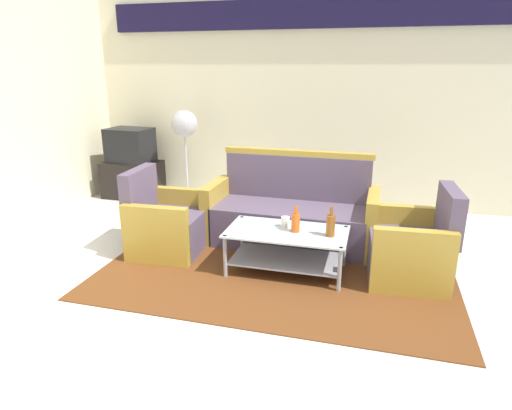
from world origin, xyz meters
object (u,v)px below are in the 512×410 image
cup (285,222)px  television (130,145)px  pedestal_fan (184,129)px  tv_stand (133,179)px  couch (292,215)px  armchair_left (166,225)px  armchair_right (412,249)px  bottle_brown (331,225)px  bottle_orange (296,222)px  coffee_table (287,245)px

cup → television: television is taller
pedestal_fan → tv_stand: bearing=-176.5°
couch → cup: couch is taller
armchair_left → armchair_right: same height
armchair_right → bottle_brown: armchair_right is taller
armchair_left → bottle_orange: size_ratio=3.50×
tv_stand → pedestal_fan: 1.12m
coffee_table → armchair_right: bearing=8.2°
couch → pedestal_fan: 2.20m
armchair_right → couch: bearing=61.1°
armchair_right → cup: size_ratio=8.50×
coffee_table → cup: size_ratio=11.00×
armchair_left → coffee_table: size_ratio=0.77×
bottle_orange → tv_stand: bearing=146.0°
armchair_right → bottle_orange: 1.06m
armchair_right → pedestal_fan: pedestal_fan is taller
cup → pedestal_fan: size_ratio=0.08×
armchair_right → tv_stand: (-3.76, 1.68, -0.03)m
bottle_orange → tv_stand: size_ratio=0.30×
armchair_left → couch: bearing=112.9°
armchair_left → cup: bearing=84.5°
cup → television: 3.17m
armchair_left → coffee_table: bearing=80.6°
bottle_brown → cup: 0.45m
couch → armchair_right: size_ratio=2.13×
armchair_right → cup: (-1.14, -0.07, 0.17)m
armchair_left → television: television is taller
bottle_brown → cup: bearing=165.1°
bottle_orange → television: (-2.73, 1.84, 0.26)m
tv_stand → coffee_table: bearing=-34.7°
cup → television: size_ratio=0.16×
coffee_table → pedestal_fan: bearing=134.0°
armchair_left → tv_stand: armchair_left is taller
bottle_brown → bottle_orange: bearing=175.6°
cup → pedestal_fan: 2.60m
couch → tv_stand: bearing=-22.7°
tv_stand → armchair_right: bearing=-24.1°
cup → tv_stand: bearing=146.3°
bottle_brown → cup: size_ratio=2.72×
bottle_orange → pedestal_fan: bearing=135.2°
armchair_right → pedestal_fan: size_ratio=0.67×
armchair_left → coffee_table: 1.30m
cup → tv_stand: size_ratio=0.12×
couch → armchair_left: (-1.20, -0.57, -0.03)m
cup → pedestal_fan: (-1.79, 1.80, 0.55)m
bottle_brown → tv_stand: bottle_brown is taller
armchair_right → bottle_orange: size_ratio=3.50×
bottle_brown → tv_stand: (-3.05, 1.87, -0.25)m
couch → armchair_right: 1.33m
bottle_orange → pedestal_fan: 2.73m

